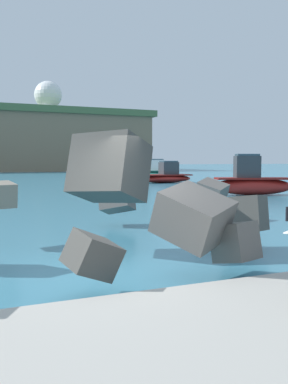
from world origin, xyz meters
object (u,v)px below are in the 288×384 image
at_px(boat_near_centre, 166,176).
at_px(boat_near_right, 155,171).
at_px(radar_dome, 48,99).
at_px(boat_mid_left, 252,182).
at_px(boat_mid_centre, 155,173).

relative_size(boat_near_centre, boat_near_right, 1.02).
bearing_deg(radar_dome, boat_near_centre, -93.45).
xyz_separation_m(boat_near_centre, boat_mid_left, (-1.91, -14.74, 0.15)).
xyz_separation_m(boat_near_centre, radar_dome, (4.08, 67.76, 15.53)).
distance_m(boat_near_centre, radar_dome, 69.64).
distance_m(boat_near_centre, boat_near_right, 16.71).
bearing_deg(radar_dome, boat_near_right, -87.56).
height_order(boat_near_centre, radar_dome, radar_dome).
xyz_separation_m(boat_mid_left, radar_dome, (5.99, 82.50, 15.38)).
height_order(boat_mid_left, boat_mid_centre, boat_mid_left).
bearing_deg(boat_near_right, boat_mid_left, -105.22).
xyz_separation_m(boat_mid_centre, radar_dome, (1.22, 59.52, 15.45)).
height_order(boat_near_right, radar_dome, radar_dome).
bearing_deg(boat_mid_left, boat_near_right, 74.78).
distance_m(boat_mid_left, radar_dome, 84.14).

